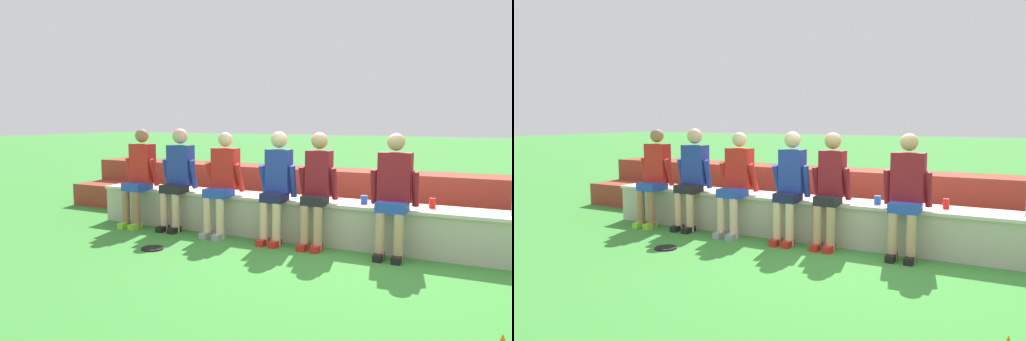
# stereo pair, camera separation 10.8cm
# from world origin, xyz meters

# --- Properties ---
(ground_plane) EXTENTS (80.00, 80.00, 0.00)m
(ground_plane) POSITION_xyz_m (0.00, 0.00, 0.00)
(ground_plane) COLOR #388433
(stone_seating_wall) EXTENTS (7.99, 0.58, 0.56)m
(stone_seating_wall) POSITION_xyz_m (0.00, 0.27, 0.30)
(stone_seating_wall) COLOR #B7AF9E
(stone_seating_wall) RESTS_ON ground
(brick_bleachers) EXTENTS (11.12, 1.48, 0.80)m
(brick_bleachers) POSITION_xyz_m (0.00, 1.63, 0.34)
(brick_bleachers) COLOR brown
(brick_bleachers) RESTS_ON ground
(person_far_left) EXTENTS (0.54, 0.53, 1.47)m
(person_far_left) POSITION_xyz_m (-3.27, -0.04, 0.79)
(person_far_left) COLOR #996B4C
(person_far_left) RESTS_ON ground
(person_left_of_center) EXTENTS (0.55, 0.55, 1.48)m
(person_left_of_center) POSITION_xyz_m (-2.61, 0.03, 0.81)
(person_left_of_center) COLOR #DBAD89
(person_left_of_center) RESTS_ON ground
(person_center) EXTENTS (0.55, 0.58, 1.44)m
(person_center) POSITION_xyz_m (-1.84, 0.01, 0.78)
(person_center) COLOR beige
(person_center) RESTS_ON ground
(person_right_of_center) EXTENTS (0.50, 0.53, 1.46)m
(person_right_of_center) POSITION_xyz_m (-1.00, -0.02, 0.79)
(person_right_of_center) COLOR beige
(person_right_of_center) RESTS_ON ground
(person_far_right) EXTENTS (0.49, 0.53, 1.46)m
(person_far_right) POSITION_xyz_m (-0.44, -0.00, 0.78)
(person_far_right) COLOR tan
(person_far_right) RESTS_ON ground
(person_rightmost_edge) EXTENTS (0.56, 0.51, 1.46)m
(person_rightmost_edge) POSITION_xyz_m (0.51, -0.03, 0.79)
(person_rightmost_edge) COLOR tan
(person_rightmost_edge) RESTS_ON ground
(water_bottle_near_right) EXTENTS (0.08, 0.08, 0.28)m
(water_bottle_near_right) POSITION_xyz_m (-2.89, 0.22, 0.69)
(water_bottle_near_right) COLOR blue
(water_bottle_near_right) RESTS_ON stone_seating_wall
(plastic_cup_left_end) EXTENTS (0.08, 0.08, 0.12)m
(plastic_cup_left_end) POSITION_xyz_m (0.91, 0.33, 0.62)
(plastic_cup_left_end) COLOR red
(plastic_cup_left_end) RESTS_ON stone_seating_wall
(plastic_cup_right_end) EXTENTS (0.09, 0.09, 0.11)m
(plastic_cup_right_end) POSITION_xyz_m (0.10, 0.24, 0.61)
(plastic_cup_right_end) COLOR blue
(plastic_cup_right_end) RESTS_ON stone_seating_wall
(frisbee) EXTENTS (0.28, 0.28, 0.02)m
(frisbee) POSITION_xyz_m (-2.23, -1.05, 0.01)
(frisbee) COLOR black
(frisbee) RESTS_ON ground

